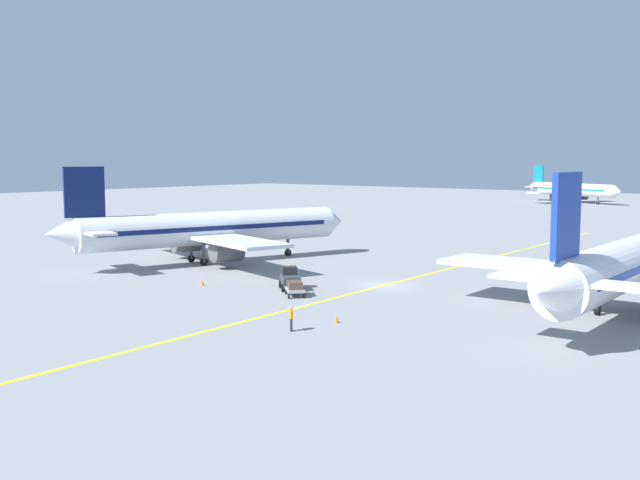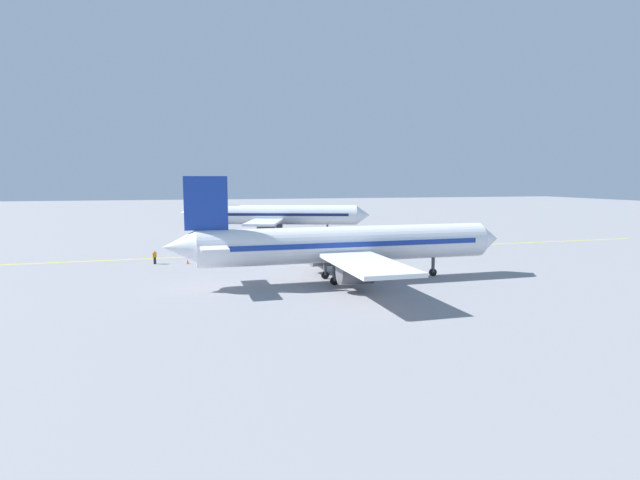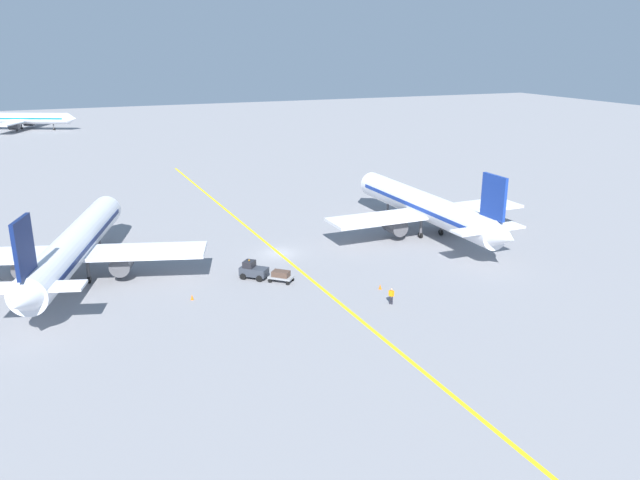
# 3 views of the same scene
# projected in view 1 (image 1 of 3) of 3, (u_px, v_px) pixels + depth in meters

# --- Properties ---
(ground_plane) EXTENTS (400.00, 400.00, 0.00)m
(ground_plane) POSITION_uv_depth(u_px,v_px,m) (385.00, 285.00, 67.45)
(ground_plane) COLOR gray
(apron_yellow_centreline) EXTENTS (5.27, 119.92, 0.01)m
(apron_yellow_centreline) POSITION_uv_depth(u_px,v_px,m) (385.00, 285.00, 67.45)
(apron_yellow_centreline) COLOR yellow
(apron_yellow_centreline) RESTS_ON ground
(airplane_at_gate) EXTENTS (28.31, 34.84, 10.60)m
(airplane_at_gate) POSITION_uv_depth(u_px,v_px,m) (210.00, 229.00, 81.68)
(airplane_at_gate) COLOR silver
(airplane_at_gate) RESTS_ON ground
(airplane_adjacent_stand) EXTENTS (28.13, 35.47, 10.60)m
(airplane_adjacent_stand) POSITION_uv_depth(u_px,v_px,m) (628.00, 264.00, 54.46)
(airplane_adjacent_stand) COLOR white
(airplane_adjacent_stand) RESTS_ON ground
(airplane_distant_taxiing) EXTENTS (30.22, 24.88, 9.54)m
(airplane_distant_taxiing) POSITION_uv_depth(u_px,v_px,m) (571.00, 190.00, 194.16)
(airplane_distant_taxiing) COLOR silver
(airplane_distant_taxiing) RESTS_ON ground
(baggage_tug_dark) EXTENTS (3.23, 3.12, 2.11)m
(baggage_tug_dark) POSITION_uv_depth(u_px,v_px,m) (290.00, 279.00, 65.32)
(baggage_tug_dark) COLOR #333842
(baggage_tug_dark) RESTS_ON ground
(baggage_cart_trailing) EXTENTS (2.87, 2.78, 1.24)m
(baggage_cart_trailing) POSITION_uv_depth(u_px,v_px,m) (295.00, 287.00, 62.10)
(baggage_cart_trailing) COLOR gray
(baggage_cart_trailing) RESTS_ON ground
(ground_crew_worker) EXTENTS (0.43, 0.45, 1.68)m
(ground_crew_worker) POSITION_uv_depth(u_px,v_px,m) (291.00, 318.00, 49.41)
(ground_crew_worker) COLOR #23232D
(ground_crew_worker) RESTS_ON ground
(traffic_cone_near_nose) EXTENTS (0.32, 0.32, 0.55)m
(traffic_cone_near_nose) POSITION_uv_depth(u_px,v_px,m) (203.00, 282.00, 67.32)
(traffic_cone_near_nose) COLOR orange
(traffic_cone_near_nose) RESTS_ON ground
(traffic_cone_mid_apron) EXTENTS (0.32, 0.32, 0.55)m
(traffic_cone_mid_apron) POSITION_uv_depth(u_px,v_px,m) (337.00, 319.00, 51.99)
(traffic_cone_mid_apron) COLOR orange
(traffic_cone_mid_apron) RESTS_ON ground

